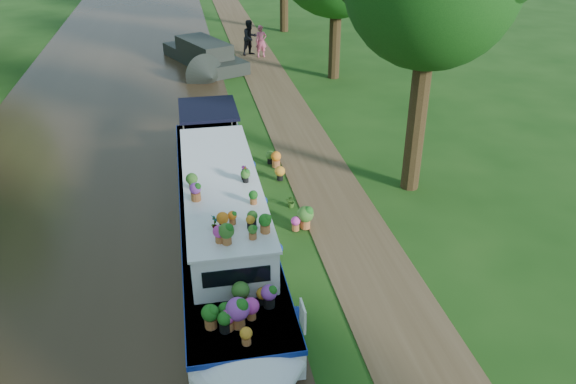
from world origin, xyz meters
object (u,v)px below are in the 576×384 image
Objects in this scene: second_boat at (204,56)px; plant_boat at (223,214)px; pedestrian_dark at (250,38)px; pedestrian_pink at (261,41)px.

plant_boat is at bearing -114.97° from second_boat.
second_boat is at bearing -175.81° from pedestrian_dark.
plant_boat is 7.77× the size of pedestrian_pink.
pedestrian_pink is (3.76, 18.66, 0.05)m from plant_boat.
plant_boat is at bearing -105.15° from pedestrian_pink.
plant_boat reaches higher than pedestrian_pink.
pedestrian_pink is 0.79m from pedestrian_dark.
second_boat is at bearing 88.35° from plant_boat.
pedestrian_dark is (-0.55, 0.55, 0.10)m from pedestrian_pink.
second_boat is at bearing -162.39° from pedestrian_pink.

